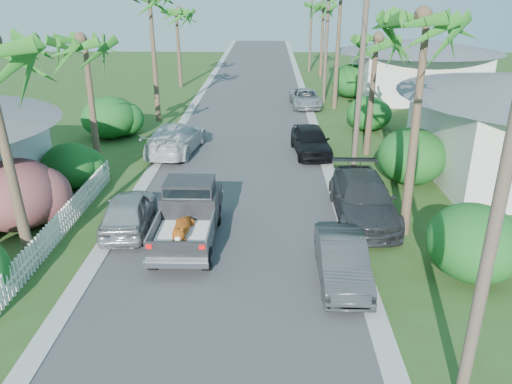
{
  "coord_description": "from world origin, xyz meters",
  "views": [
    {
      "loc": [
        1.32,
        -10.51,
        8.32
      ],
      "look_at": [
        0.91,
        6.23,
        1.4
      ],
      "focal_mm": 35.0,
      "sensor_mm": 36.0,
      "label": 1
    }
  ],
  "objects_px": {
    "palm_l_d": "(176,10)",
    "utility_pole_c": "(326,41)",
    "parked_car_ln": "(128,211)",
    "utility_pole_b": "(361,73)",
    "house_right_far": "(416,71)",
    "pickup_truck": "(189,211)",
    "utility_pole_a": "(499,204)",
    "parked_car_lf": "(176,138)",
    "palm_l_b": "(83,40)",
    "parked_car_rd": "(306,99)",
    "palm_r_a": "(429,17)",
    "parked_car_rn": "(342,261)",
    "utility_pole_d": "(311,26)",
    "palm_r_b": "(377,39)",
    "palm_r_d": "(324,4)",
    "parked_car_rm": "(363,199)",
    "parked_car_rf": "(311,141)"
  },
  "relations": [
    {
      "from": "utility_pole_a",
      "to": "utility_pole_c",
      "type": "height_order",
      "value": "same"
    },
    {
      "from": "parked_car_rf",
      "to": "utility_pole_a",
      "type": "distance_m",
      "value": 17.54
    },
    {
      "from": "palm_r_d",
      "to": "utility_pole_d",
      "type": "distance_m",
      "value": 3.79
    },
    {
      "from": "utility_pole_d",
      "to": "palm_r_a",
      "type": "bearing_deg",
      "value": -88.92
    },
    {
      "from": "palm_l_d",
      "to": "utility_pole_d",
      "type": "xyz_separation_m",
      "value": [
        12.1,
        9.0,
        -1.84
      ]
    },
    {
      "from": "parked_car_rd",
      "to": "utility_pole_c",
      "type": "relative_size",
      "value": 0.5
    },
    {
      "from": "parked_car_ln",
      "to": "utility_pole_b",
      "type": "distance_m",
      "value": 12.34
    },
    {
      "from": "palm_r_a",
      "to": "house_right_far",
      "type": "xyz_separation_m",
      "value": [
        6.7,
        24.0,
        -5.3
      ]
    },
    {
      "from": "pickup_truck",
      "to": "parked_car_rm",
      "type": "relative_size",
      "value": 0.93
    },
    {
      "from": "parked_car_ln",
      "to": "palm_l_b",
      "type": "distance_m",
      "value": 8.68
    },
    {
      "from": "pickup_truck",
      "to": "utility_pole_a",
      "type": "bearing_deg",
      "value": -46.43
    },
    {
      "from": "palm_r_b",
      "to": "parked_car_rn",
      "type": "bearing_deg",
      "value": -103.66
    },
    {
      "from": "palm_l_b",
      "to": "palm_r_a",
      "type": "height_order",
      "value": "palm_r_a"
    },
    {
      "from": "house_right_far",
      "to": "palm_r_d",
      "type": "bearing_deg",
      "value": 123.02
    },
    {
      "from": "house_right_far",
      "to": "parked_car_rm",
      "type": "bearing_deg",
      "value": -109.27
    },
    {
      "from": "parked_car_rm",
      "to": "utility_pole_a",
      "type": "height_order",
      "value": "utility_pole_a"
    },
    {
      "from": "house_right_far",
      "to": "palm_l_d",
      "type": "bearing_deg",
      "value": 168.41
    },
    {
      "from": "parked_car_ln",
      "to": "utility_pole_d",
      "type": "height_order",
      "value": "utility_pole_d"
    },
    {
      "from": "parked_car_rf",
      "to": "parked_car_rd",
      "type": "xyz_separation_m",
      "value": [
        0.49,
        11.34,
        -0.12
      ]
    },
    {
      "from": "palm_l_b",
      "to": "utility_pole_d",
      "type": "distance_m",
      "value": 33.42
    },
    {
      "from": "palm_r_a",
      "to": "utility_pole_b",
      "type": "bearing_deg",
      "value": 95.71
    },
    {
      "from": "palm_r_b",
      "to": "utility_pole_d",
      "type": "distance_m",
      "value": 28.05
    },
    {
      "from": "palm_r_d",
      "to": "house_right_far",
      "type": "relative_size",
      "value": 0.89
    },
    {
      "from": "parked_car_lf",
      "to": "utility_pole_a",
      "type": "height_order",
      "value": "utility_pole_a"
    },
    {
      "from": "parked_car_lf",
      "to": "palm_l_b",
      "type": "xyz_separation_m",
      "value": [
        -3.2,
        -3.13,
        5.35
      ]
    },
    {
      "from": "parked_car_rn",
      "to": "palm_r_b",
      "type": "relative_size",
      "value": 0.56
    },
    {
      "from": "palm_l_b",
      "to": "palm_r_d",
      "type": "xyz_separation_m",
      "value": [
        13.3,
        28.0,
        0.59
      ]
    },
    {
      "from": "utility_pole_c",
      "to": "utility_pole_d",
      "type": "xyz_separation_m",
      "value": [
        0.0,
        15.0,
        0.0
      ]
    },
    {
      "from": "parked_car_rm",
      "to": "utility_pole_a",
      "type": "relative_size",
      "value": 0.61
    },
    {
      "from": "utility_pole_d",
      "to": "parked_car_ln",
      "type": "bearing_deg",
      "value": -104.18
    },
    {
      "from": "house_right_far",
      "to": "parked_car_lf",
      "type": "bearing_deg",
      "value": -138.15
    },
    {
      "from": "parked_car_rn",
      "to": "house_right_far",
      "type": "distance_m",
      "value": 28.95
    },
    {
      "from": "pickup_truck",
      "to": "house_right_far",
      "type": "xyz_separation_m",
      "value": [
        14.42,
        24.62,
        1.11
      ]
    },
    {
      "from": "parked_car_rm",
      "to": "utility_pole_d",
      "type": "distance_m",
      "value": 36.09
    },
    {
      "from": "palm_r_d",
      "to": "parked_car_rm",
      "type": "bearing_deg",
      "value": -92.61
    },
    {
      "from": "parked_car_rf",
      "to": "house_right_far",
      "type": "height_order",
      "value": "house_right_far"
    },
    {
      "from": "palm_r_a",
      "to": "parked_car_rf",
      "type": "bearing_deg",
      "value": 106.7
    },
    {
      "from": "pickup_truck",
      "to": "parked_car_ln",
      "type": "distance_m",
      "value": 2.44
    },
    {
      "from": "parked_car_rd",
      "to": "palm_l_d",
      "type": "distance_m",
      "value": 14.31
    },
    {
      "from": "parked_car_rm",
      "to": "parked_car_rn",
      "type": "bearing_deg",
      "value": -107.03
    },
    {
      "from": "parked_car_lf",
      "to": "utility_pole_a",
      "type": "bearing_deg",
      "value": 125.38
    },
    {
      "from": "parked_car_rm",
      "to": "palm_r_d",
      "type": "relative_size",
      "value": 0.69
    },
    {
      "from": "parked_car_rd",
      "to": "palm_r_d",
      "type": "height_order",
      "value": "palm_r_d"
    },
    {
      "from": "palm_l_d",
      "to": "utility_pole_c",
      "type": "xyz_separation_m",
      "value": [
        12.1,
        -6.0,
        -1.84
      ]
    },
    {
      "from": "parked_car_rn",
      "to": "pickup_truck",
      "type": "bearing_deg",
      "value": 151.74
    },
    {
      "from": "palm_l_b",
      "to": "pickup_truck",
      "type": "bearing_deg",
      "value": -50.9
    },
    {
      "from": "house_right_far",
      "to": "utility_pole_b",
      "type": "xyz_separation_m",
      "value": [
        -7.4,
        -17.0,
        2.48
      ]
    },
    {
      "from": "parked_car_rf",
      "to": "palm_r_b",
      "type": "distance_m",
      "value": 6.0
    },
    {
      "from": "parked_car_rm",
      "to": "utility_pole_d",
      "type": "relative_size",
      "value": 0.61
    },
    {
      "from": "parked_car_rd",
      "to": "utility_pole_c",
      "type": "height_order",
      "value": "utility_pole_c"
    }
  ]
}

